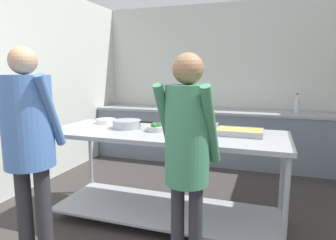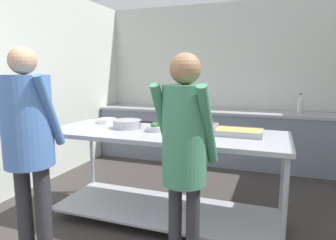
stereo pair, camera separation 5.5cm
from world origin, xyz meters
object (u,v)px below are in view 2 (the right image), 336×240
object	(u,v)px
serving_tray_roast	(239,133)
water_bottle	(300,104)
guest_serving_right	(28,132)
broccoli_bowl	(156,128)
serving_tray_vegetables	(195,127)
plate_stack	(107,121)
guest_serving_left	(185,144)
sauce_pan	(127,124)

from	to	relation	value
serving_tray_roast	water_bottle	xyz separation A→B (m)	(0.64, 2.15, 0.07)
serving_tray_roast	guest_serving_right	xyz separation A→B (m)	(-1.51, -0.98, 0.09)
guest_serving_right	water_bottle	bearing A→B (deg)	55.48
broccoli_bowl	serving_tray_roast	world-z (taller)	broccoli_bowl
serving_tray_vegetables	plate_stack	bearing A→B (deg)	177.73
serving_tray_roast	guest_serving_left	xyz separation A→B (m)	(-0.27, -0.85, 0.07)
guest_serving_left	guest_serving_right	world-z (taller)	guest_serving_right
plate_stack	broccoli_bowl	distance (m)	0.76
sauce_pan	water_bottle	size ratio (longest dim) A/B	1.46
plate_stack	broccoli_bowl	size ratio (longest dim) A/B	1.22
guest_serving_left	water_bottle	size ratio (longest dim) A/B	5.46
serving_tray_roast	water_bottle	bearing A→B (deg)	73.33
serving_tray_roast	water_bottle	size ratio (longest dim) A/B	1.40
broccoli_bowl	serving_tray_vegetables	world-z (taller)	broccoli_bowl
broccoli_bowl	guest_serving_right	distance (m)	1.14
serving_tray_roast	guest_serving_left	distance (m)	0.89
sauce_pan	guest_serving_right	xyz separation A→B (m)	(-0.37, -0.95, 0.07)
plate_stack	broccoli_bowl	bearing A→B (deg)	-20.14
guest_serving_right	guest_serving_left	bearing A→B (deg)	5.84
plate_stack	broccoli_bowl	world-z (taller)	broccoli_bowl
broccoli_bowl	serving_tray_roast	bearing A→B (deg)	6.15
serving_tray_vegetables	guest_serving_left	world-z (taller)	guest_serving_left
serving_tray_roast	guest_serving_right	distance (m)	1.80
water_bottle	broccoli_bowl	bearing A→B (deg)	-122.69
plate_stack	water_bottle	bearing A→B (deg)	42.61
broccoli_bowl	water_bottle	xyz separation A→B (m)	(1.44, 2.24, 0.06)
broccoli_bowl	serving_tray_roast	distance (m)	0.80
water_bottle	sauce_pan	bearing A→B (deg)	-129.25
serving_tray_vegetables	water_bottle	xyz separation A→B (m)	(1.10, 2.02, 0.07)
plate_stack	sauce_pan	bearing A→B (deg)	-28.76
broccoli_bowl	serving_tray_roast	size ratio (longest dim) A/B	0.44
guest_serving_left	serving_tray_vegetables	bearing A→B (deg)	100.62
sauce_pan	guest_serving_right	world-z (taller)	guest_serving_right
plate_stack	serving_tray_roast	distance (m)	1.51
guest_serving_left	water_bottle	xyz separation A→B (m)	(0.91, 3.00, -0.00)
plate_stack	serving_tray_roast	xyz separation A→B (m)	(1.50, -0.18, 0.00)
plate_stack	serving_tray_roast	size ratio (longest dim) A/B	0.54
sauce_pan	guest_serving_left	xyz separation A→B (m)	(0.87, -0.82, 0.05)
sauce_pan	water_bottle	bearing A→B (deg)	50.75
guest_serving_left	water_bottle	world-z (taller)	guest_serving_left
plate_stack	guest_serving_left	xyz separation A→B (m)	(1.23, -1.03, 0.07)
water_bottle	guest_serving_left	bearing A→B (deg)	-106.93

